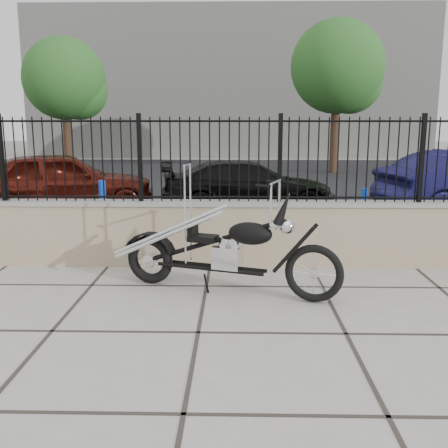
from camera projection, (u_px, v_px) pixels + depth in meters
ground_plane at (198, 333)px, 5.32m from camera, size 90.00×90.00×0.00m
parking_lot at (225, 183)px, 17.57m from camera, size 30.00×30.00×0.00m
retaining_wall at (210, 233)px, 7.68m from camera, size 14.00×0.36×0.96m
iron_fence at (210, 160)px, 7.46m from camera, size 14.00×0.08×1.20m
background_building at (230, 86)px, 30.49m from camera, size 22.00×6.00×8.00m
chopper_motorcycle at (223, 229)px, 6.42m from camera, size 2.70×1.31×1.62m
car_red at (62, 182)px, 12.01m from camera, size 4.48×2.94×1.42m
car_black at (248, 186)px, 12.18m from camera, size 4.22×2.12×1.17m
bollard_a at (103, 210)px, 9.42m from camera, size 0.16×0.16×1.05m
bollard_b at (364, 212)px, 9.69m from camera, size 0.14×0.14×0.88m
tree_left at (64, 75)px, 20.72m from camera, size 3.24×3.24×5.46m
tree_right at (338, 62)px, 20.11m from camera, size 3.60×3.60×6.07m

